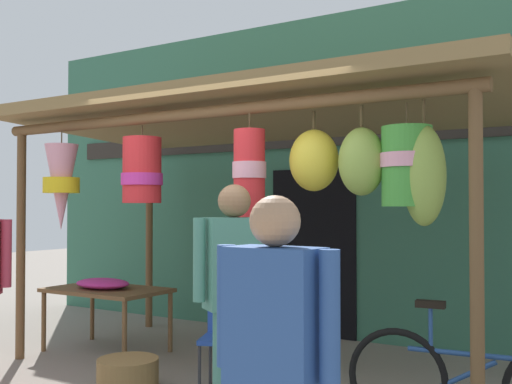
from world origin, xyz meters
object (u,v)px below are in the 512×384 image
Objects in this scene: folding_chair at (228,330)px; wicker_basket_by_table at (128,375)px; display_table at (107,294)px; customer_foreground at (275,353)px; flower_heap_on_table at (103,284)px; vendor_in_orange at (234,284)px.

wicker_basket_by_table is at bearing -145.27° from folding_chair.
customer_foreground is (3.53, -2.54, 0.33)m from display_table.
flower_heap_on_table reaches higher than wicker_basket_by_table.
vendor_in_orange is 1.72m from customer_foreground.
flower_heap_on_table is 0.38× the size of vendor_in_orange.
customer_foreground reaches higher than folding_chair.
wicker_basket_by_table is 2.97m from customer_foreground.
folding_chair is 2.72m from customer_foreground.
flower_heap_on_table is at bearing 154.56° from vendor_in_orange.
display_table is 1.99× the size of flower_heap_on_table.
wicker_basket_by_table is 0.32× the size of customer_foreground.
display_table is at bearing 153.61° from vendor_in_orange.
folding_chair reaches higher than display_table.
folding_chair reaches higher than wicker_basket_by_table.
customer_foreground is at bearing -50.62° from vendor_in_orange.
folding_chair is 0.92m from wicker_basket_by_table.
flower_heap_on_table is at bearing 143.65° from wicker_basket_by_table.
folding_chair is 1.63× the size of wicker_basket_by_table.
folding_chair is 1.09m from vendor_in_orange.
display_table is 2.47× the size of wicker_basket_by_table.
vendor_in_orange is at bearing 129.38° from customer_foreground.
flower_heap_on_table is 1.24× the size of wicker_basket_by_table.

